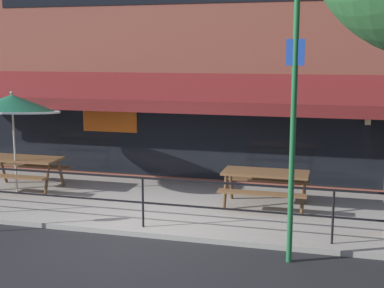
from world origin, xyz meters
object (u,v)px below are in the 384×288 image
picnic_table_centre (265,179)px  street_sign_pole (293,116)px  picnic_table_left (24,164)px  patio_umbrella_left (12,104)px

picnic_table_centre → street_sign_pole: (0.74, -2.69, 1.68)m
street_sign_pole → picnic_table_left: bearing=157.6°
patio_umbrella_left → street_sign_pole: 6.94m
patio_umbrella_left → street_sign_pole: size_ratio=0.51×
picnic_table_left → patio_umbrella_left: bearing=-90.0°
picnic_table_centre → patio_umbrella_left: (-5.79, -0.33, 1.47)m
picnic_table_left → street_sign_pole: 7.26m
picnic_table_left → patio_umbrella_left: 1.51m
picnic_table_left → street_sign_pole: size_ratio=0.39×
patio_umbrella_left → street_sign_pole: street_sign_pole is taller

